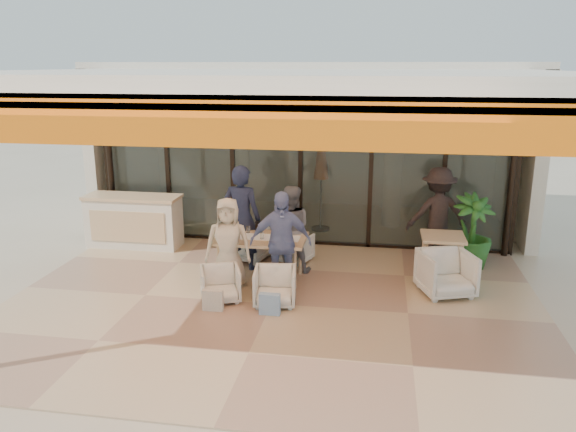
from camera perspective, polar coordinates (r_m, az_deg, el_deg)
name	(u,v)px	position (r m, az deg, el deg)	size (l,w,h in m)	color
ground	(272,305)	(8.50, -1.67, -9.06)	(70.00, 70.00, 0.00)	#C6B293
terrace_floor	(272,305)	(8.50, -1.67, -9.03)	(8.00, 6.00, 0.01)	tan
terrace_structure	(266,83)	(7.50, -2.27, 13.34)	(8.00, 6.00, 3.40)	silver
glass_storefront	(301,165)	(10.88, 1.29, 5.18)	(8.08, 0.10, 3.20)	#9EADA3
interior_block	(315,121)	(13.07, 2.80, 9.64)	(9.05, 3.62, 3.52)	silver
host_counter	(134,221)	(11.35, -15.39, -0.48)	(1.85, 0.65, 1.04)	silver
dining_table	(260,240)	(9.24, -2.86, -2.49)	(1.50, 0.90, 0.93)	#D9B384
chair_far_left	(249,241)	(10.31, -3.98, -2.59)	(0.68, 0.64, 0.70)	silver
chair_far_right	(294,247)	(10.17, 0.64, -3.14)	(0.57, 0.53, 0.58)	silver
chair_near_left	(220,283)	(8.60, -6.90, -6.74)	(0.57, 0.54, 0.59)	silver
chair_near_right	(275,285)	(8.41, -1.35, -7.02)	(0.61, 0.57, 0.63)	silver
diner_navy	(242,218)	(9.68, -4.72, -0.22)	(0.68, 0.44, 1.86)	#191F38
diner_grey	(290,230)	(9.56, 0.19, -1.39)	(0.74, 0.58, 1.53)	slate
diner_cream	(228,244)	(8.90, -6.10, -2.86)	(0.73, 0.47, 1.49)	beige
diner_periwinkle	(281,243)	(8.70, -0.76, -2.71)	(0.96, 0.40, 1.64)	#6975AF
tote_bag_cream	(213,301)	(8.30, -7.64, -8.55)	(0.30, 0.10, 0.34)	silver
tote_bag_blue	(270,305)	(8.10, -1.87, -9.01)	(0.30, 0.10, 0.34)	#99BFD8
side_table	(443,242)	(9.68, 15.44, -2.52)	(0.70, 0.70, 0.74)	#D9B384
side_chair	(446,272)	(9.05, 15.79, -5.46)	(0.75, 0.70, 0.77)	silver
standing_woman	(437,214)	(10.53, 14.95, 0.19)	(1.11, 0.64, 1.72)	black
potted_palm	(471,232)	(10.28, 18.11, -1.56)	(0.74, 0.74, 1.32)	#1E5919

